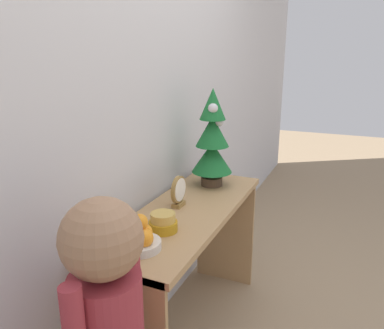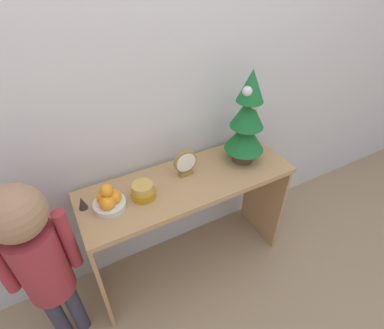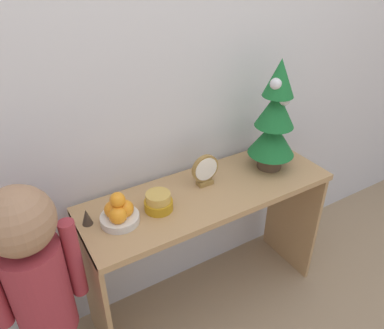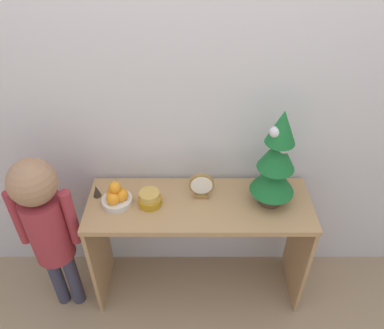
# 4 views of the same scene
# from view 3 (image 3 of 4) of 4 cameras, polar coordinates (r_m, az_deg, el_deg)

# --- Properties ---
(ground_plane) EXTENTS (12.00, 12.00, 0.00)m
(ground_plane) POSITION_cam_3_polar(r_m,az_deg,el_deg) (2.10, 5.37, -23.05)
(ground_plane) COLOR #997F60
(back_wall) EXTENTS (7.00, 0.05, 2.50)m
(back_wall) POSITION_cam_3_polar(r_m,az_deg,el_deg) (1.66, -1.82, 15.62)
(back_wall) COLOR silver
(back_wall) RESTS_ON ground_plane
(console_table) EXTENTS (1.17, 0.40, 0.72)m
(console_table) POSITION_cam_3_polar(r_m,az_deg,el_deg) (1.80, 2.47, -8.18)
(console_table) COLOR tan
(console_table) RESTS_ON ground_plane
(mini_tree) EXTENTS (0.22, 0.22, 0.54)m
(mini_tree) POSITION_cam_3_polar(r_m,az_deg,el_deg) (1.78, 12.50, 6.77)
(mini_tree) COLOR #4C3828
(mini_tree) RESTS_ON console_table
(fruit_bowl) EXTENTS (0.16, 0.16, 0.14)m
(fruit_bowl) POSITION_cam_3_polar(r_m,az_deg,el_deg) (1.52, -11.06, -7.22)
(fruit_bowl) COLOR silver
(fruit_bowl) RESTS_ON console_table
(singing_bowl) EXTENTS (0.12, 0.12, 0.08)m
(singing_bowl) POSITION_cam_3_polar(r_m,az_deg,el_deg) (1.57, -5.13, -5.72)
(singing_bowl) COLOR #B78419
(singing_bowl) RESTS_ON console_table
(desk_clock) EXTENTS (0.13, 0.04, 0.15)m
(desk_clock) POSITION_cam_3_polar(r_m,az_deg,el_deg) (1.69, 2.02, -0.92)
(desk_clock) COLOR olive
(desk_clock) RESTS_ON console_table
(figurine) EXTENTS (0.04, 0.04, 0.07)m
(figurine) POSITION_cam_3_polar(r_m,az_deg,el_deg) (1.55, -15.76, -7.68)
(figurine) COLOR #382D23
(figurine) RESTS_ON console_table
(child_figure) EXTENTS (0.32, 0.23, 1.06)m
(child_figure) POSITION_cam_3_polar(r_m,az_deg,el_deg) (1.45, -22.60, -15.70)
(child_figure) COLOR #38384C
(child_figure) RESTS_ON ground_plane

